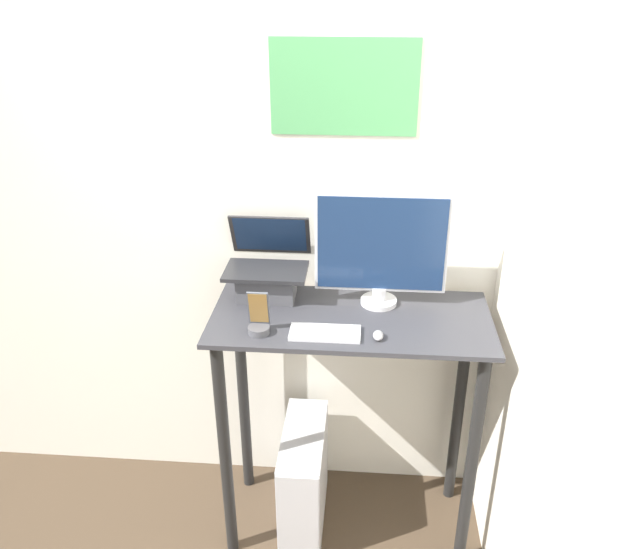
% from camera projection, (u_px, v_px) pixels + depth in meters
% --- Properties ---
extents(wall_back, '(6.00, 0.06, 2.60)m').
position_uv_depth(wall_back, '(355.00, 236.00, 2.67)').
color(wall_back, silver).
rests_on(wall_back, ground_plane).
extents(wall_side_right, '(0.05, 6.00, 2.60)m').
position_uv_depth(wall_side_right, '(539.00, 309.00, 2.10)').
color(wall_side_right, silver).
rests_on(wall_side_right, ground_plane).
extents(desk, '(1.11, 0.51, 1.10)m').
position_uv_depth(desk, '(349.00, 375.00, 2.58)').
color(desk, '#333338').
rests_on(desk, ground_plane).
extents(laptop, '(0.34, 0.29, 0.32)m').
position_uv_depth(laptop, '(267.00, 275.00, 2.57)').
color(laptop, '#4C4C51').
rests_on(laptop, desk).
extents(monitor, '(0.52, 0.15, 0.47)m').
position_uv_depth(monitor, '(381.00, 251.00, 2.45)').
color(monitor, silver).
rests_on(monitor, desk).
extents(keyboard, '(0.27, 0.12, 0.02)m').
position_uv_depth(keyboard, '(325.00, 333.00, 2.33)').
color(keyboard, silver).
rests_on(keyboard, desk).
extents(mouse, '(0.04, 0.06, 0.03)m').
position_uv_depth(mouse, '(378.00, 336.00, 2.30)').
color(mouse, '#99999E').
rests_on(mouse, desk).
extents(cell_phone, '(0.08, 0.08, 0.17)m').
position_uv_depth(cell_phone, '(259.00, 322.00, 2.33)').
color(cell_phone, '#4C4C51').
rests_on(cell_phone, desk).
extents(computer_tower, '(0.18, 0.50, 0.50)m').
position_uv_depth(computer_tower, '(304.00, 477.00, 2.84)').
color(computer_tower, silver).
rests_on(computer_tower, ground_plane).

